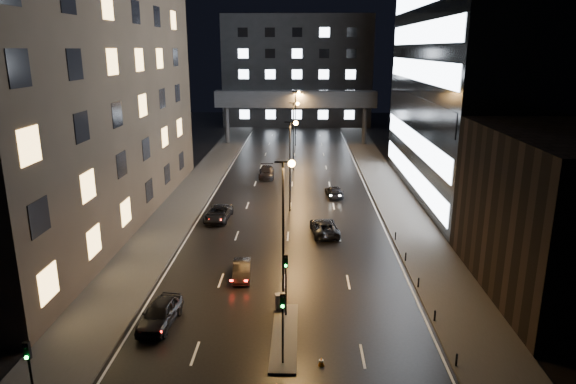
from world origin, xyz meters
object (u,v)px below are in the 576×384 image
object	(u,v)px
car_away_b	(242,270)
car_toward_a	(324,227)
utility_cabinet	(281,301)
car_away_a	(160,313)
car_away_d	(267,172)
car_toward_b	(334,191)
car_away_c	(218,213)

from	to	relation	value
car_away_b	car_toward_a	bearing A→B (deg)	50.74
utility_cabinet	car_away_b	bearing A→B (deg)	108.63
car_away_a	car_away_b	bearing A→B (deg)	63.77
car_away_b	utility_cabinet	distance (m)	6.19
utility_cabinet	car_away_a	bearing A→B (deg)	-178.50
car_away_a	car_away_d	distance (m)	40.60
car_away_a	car_away_b	size ratio (longest dim) A/B	1.23
car_toward_b	car_away_b	bearing A→B (deg)	62.85
car_away_b	car_toward_a	world-z (taller)	car_toward_a
car_away_c	car_toward_b	world-z (taller)	car_away_c
car_away_c	car_toward_b	size ratio (longest dim) A/B	1.17
utility_cabinet	car_away_d	bearing A→B (deg)	81.85
car_away_a	car_away_d	xyz separation A→B (m)	(4.25, 40.37, -0.06)
car_toward_a	car_away_b	bearing A→B (deg)	48.91
car_away_d	car_toward_a	size ratio (longest dim) A/B	1.00
car_toward_a	utility_cabinet	bearing A→B (deg)	69.98
car_away_a	car_away_b	distance (m)	8.65
car_away_c	car_away_a	bearing A→B (deg)	-87.46
car_away_b	car_away_d	xyz separation A→B (m)	(-0.30, 33.03, 0.11)
car_away_b	car_away_c	world-z (taller)	car_away_c
utility_cabinet	car_toward_b	bearing A→B (deg)	65.83
car_away_d	car_away_b	bearing A→B (deg)	-91.99
car_away_d	car_toward_b	size ratio (longest dim) A/B	1.19
car_away_a	car_toward_a	xyz separation A→B (m)	(11.50, 17.48, -0.09)
car_toward_b	utility_cabinet	distance (m)	29.20
car_away_b	car_toward_b	bearing A→B (deg)	64.86
car_toward_a	utility_cabinet	size ratio (longest dim) A/B	4.70
car_away_d	car_toward_a	xyz separation A→B (m)	(7.25, -22.89, -0.03)
car_away_b	car_toward_a	xyz separation A→B (m)	(6.95, 10.14, 0.08)
car_away_b	utility_cabinet	bearing A→B (deg)	-62.67
car_away_a	car_away_c	bearing A→B (deg)	94.50
car_away_b	car_toward_b	distance (m)	25.02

